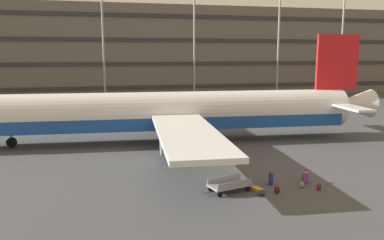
{
  "coord_description": "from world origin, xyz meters",
  "views": [
    {
      "loc": [
        -7.22,
        -37.87,
        8.6
      ],
      "look_at": [
        0.15,
        -6.34,
        3.0
      ],
      "focal_mm": 35.95,
      "sensor_mm": 36.0,
      "label": 1
    }
  ],
  "objects_px": {
    "backpack_navy": "(277,190)",
    "airliner": "(167,113)",
    "suitcase_black": "(271,178)",
    "backpack_silver": "(318,187)",
    "backpack_scuffed": "(302,185)",
    "baggage_cart": "(229,185)",
    "suitcase_purple": "(261,194)",
    "suitcase_red": "(257,189)",
    "suitcase_large": "(305,177)"
  },
  "relations": [
    {
      "from": "suitcase_purple",
      "to": "backpack_navy",
      "type": "bearing_deg",
      "value": 7.42
    },
    {
      "from": "backpack_navy",
      "to": "airliner",
      "type": "bearing_deg",
      "value": 105.2
    },
    {
      "from": "suitcase_large",
      "to": "backpack_scuffed",
      "type": "height_order",
      "value": "suitcase_large"
    },
    {
      "from": "suitcase_red",
      "to": "backpack_scuffed",
      "type": "relative_size",
      "value": 1.93
    },
    {
      "from": "suitcase_black",
      "to": "backpack_scuffed",
      "type": "relative_size",
      "value": 1.97
    },
    {
      "from": "backpack_navy",
      "to": "suitcase_red",
      "type": "bearing_deg",
      "value": 149.91
    },
    {
      "from": "suitcase_purple",
      "to": "backpack_scuffed",
      "type": "height_order",
      "value": "backpack_scuffed"
    },
    {
      "from": "backpack_scuffed",
      "to": "baggage_cart",
      "type": "height_order",
      "value": "baggage_cart"
    },
    {
      "from": "suitcase_red",
      "to": "suitcase_large",
      "type": "bearing_deg",
      "value": 10.37
    },
    {
      "from": "suitcase_purple",
      "to": "suitcase_black",
      "type": "xyz_separation_m",
      "value": [
        1.44,
        1.75,
        0.32
      ]
    },
    {
      "from": "suitcase_black",
      "to": "backpack_silver",
      "type": "xyz_separation_m",
      "value": [
        2.46,
        -1.75,
        -0.22
      ]
    },
    {
      "from": "backpack_silver",
      "to": "suitcase_large",
      "type": "bearing_deg",
      "value": 95.09
    },
    {
      "from": "suitcase_purple",
      "to": "airliner",
      "type": "bearing_deg",
      "value": 101.28
    },
    {
      "from": "suitcase_red",
      "to": "backpack_scuffed",
      "type": "xyz_separation_m",
      "value": [
        3.07,
        -0.05,
        0.1
      ]
    },
    {
      "from": "suitcase_purple",
      "to": "suitcase_black",
      "type": "relative_size",
      "value": 0.84
    },
    {
      "from": "backpack_silver",
      "to": "baggage_cart",
      "type": "relative_size",
      "value": 0.15
    },
    {
      "from": "suitcase_purple",
      "to": "backpack_navy",
      "type": "relative_size",
      "value": 1.48
    },
    {
      "from": "suitcase_large",
      "to": "suitcase_purple",
      "type": "bearing_deg",
      "value": -159.33
    },
    {
      "from": "backpack_silver",
      "to": "backpack_navy",
      "type": "xyz_separation_m",
      "value": [
        -2.79,
        0.14,
        0.01
      ]
    },
    {
      "from": "suitcase_large",
      "to": "backpack_silver",
      "type": "xyz_separation_m",
      "value": [
        0.13,
        -1.42,
        -0.19
      ]
    },
    {
      "from": "airliner",
      "to": "suitcase_black",
      "type": "xyz_separation_m",
      "value": [
        4.6,
        -14.09,
        -2.46
      ]
    },
    {
      "from": "suitcase_large",
      "to": "backpack_navy",
      "type": "xyz_separation_m",
      "value": [
        -2.67,
        -1.28,
        -0.18
      ]
    },
    {
      "from": "suitcase_black",
      "to": "baggage_cart",
      "type": "relative_size",
      "value": 0.27
    },
    {
      "from": "airliner",
      "to": "suitcase_red",
      "type": "distance_m",
      "value": 15.69
    },
    {
      "from": "suitcase_red",
      "to": "backpack_scuffed",
      "type": "distance_m",
      "value": 3.07
    },
    {
      "from": "suitcase_red",
      "to": "suitcase_purple",
      "type": "xyz_separation_m",
      "value": [
        -0.07,
        -0.75,
        0.01
      ]
    },
    {
      "from": "backpack_navy",
      "to": "baggage_cart",
      "type": "distance_m",
      "value": 2.97
    },
    {
      "from": "airliner",
      "to": "suitcase_purple",
      "type": "relative_size",
      "value": 56.92
    },
    {
      "from": "backpack_silver",
      "to": "airliner",
      "type": "bearing_deg",
      "value": 114.01
    },
    {
      "from": "suitcase_purple",
      "to": "backpack_navy",
      "type": "distance_m",
      "value": 1.12
    },
    {
      "from": "backpack_scuffed",
      "to": "suitcase_purple",
      "type": "bearing_deg",
      "value": -167.49
    },
    {
      "from": "airliner",
      "to": "baggage_cart",
      "type": "bearing_deg",
      "value": -84.36
    },
    {
      "from": "backpack_scuffed",
      "to": "baggage_cart",
      "type": "relative_size",
      "value": 0.14
    },
    {
      "from": "suitcase_red",
      "to": "suitcase_black",
      "type": "height_order",
      "value": "suitcase_black"
    },
    {
      "from": "baggage_cart",
      "to": "suitcase_purple",
      "type": "bearing_deg",
      "value": -32.7
    },
    {
      "from": "suitcase_large",
      "to": "airliner",
      "type": "bearing_deg",
      "value": 115.67
    },
    {
      "from": "suitcase_red",
      "to": "suitcase_purple",
      "type": "relative_size",
      "value": 1.16
    },
    {
      "from": "suitcase_purple",
      "to": "backpack_silver",
      "type": "height_order",
      "value": "backpack_silver"
    },
    {
      "from": "suitcase_black",
      "to": "baggage_cart",
      "type": "xyz_separation_m",
      "value": [
        -3.14,
        -0.66,
        -0.0
      ]
    },
    {
      "from": "suitcase_red",
      "to": "backpack_navy",
      "type": "height_order",
      "value": "backpack_navy"
    },
    {
      "from": "suitcase_purple",
      "to": "suitcase_black",
      "type": "bearing_deg",
      "value": 50.58
    },
    {
      "from": "suitcase_red",
      "to": "suitcase_black",
      "type": "relative_size",
      "value": 0.98
    },
    {
      "from": "backpack_scuffed",
      "to": "backpack_silver",
      "type": "relative_size",
      "value": 0.93
    },
    {
      "from": "suitcase_black",
      "to": "backpack_navy",
      "type": "bearing_deg",
      "value": -101.79
    },
    {
      "from": "suitcase_purple",
      "to": "backpack_silver",
      "type": "xyz_separation_m",
      "value": [
        3.9,
        -0.0,
        0.11
      ]
    },
    {
      "from": "suitcase_purple",
      "to": "suitcase_large",
      "type": "relative_size",
      "value": 0.88
    },
    {
      "from": "airliner",
      "to": "suitcase_red",
      "type": "height_order",
      "value": "airliner"
    },
    {
      "from": "backpack_navy",
      "to": "backpack_silver",
      "type": "bearing_deg",
      "value": -2.96
    },
    {
      "from": "suitcase_red",
      "to": "backpack_navy",
      "type": "relative_size",
      "value": 1.71
    },
    {
      "from": "suitcase_red",
      "to": "suitcase_large",
      "type": "distance_m",
      "value": 3.78
    }
  ]
}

